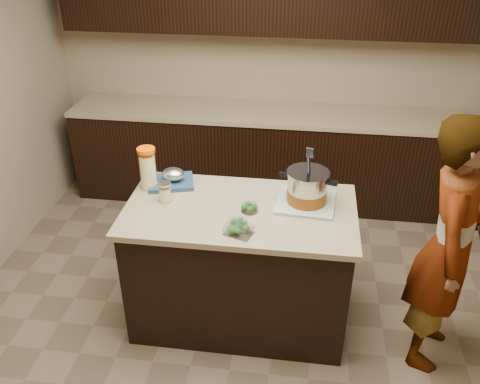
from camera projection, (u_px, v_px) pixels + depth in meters
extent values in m
plane|color=brown|center=(240.00, 314.00, 3.65)|extent=(4.00, 4.00, 0.00)
cube|color=tan|center=(270.00, 53.00, 4.68)|extent=(4.00, 0.04, 2.70)
cube|color=black|center=(264.00, 157.00, 4.88)|extent=(3.60, 0.60, 0.86)
cube|color=tan|center=(265.00, 113.00, 4.66)|extent=(3.60, 0.63, 0.04)
cube|color=black|center=(240.00, 267.00, 3.43)|extent=(1.40, 0.75, 0.86)
cube|color=tan|center=(240.00, 211.00, 3.20)|extent=(1.46, 0.81, 0.04)
cube|color=#5E895C|center=(306.00, 202.00, 3.24)|extent=(0.39, 0.39, 0.02)
cylinder|color=#B7B7BC|center=(307.00, 187.00, 3.19)|extent=(0.30, 0.30, 0.20)
cylinder|color=brown|center=(307.00, 195.00, 3.22)|extent=(0.30, 0.30, 0.08)
cylinder|color=#B7B7BC|center=(308.00, 173.00, 3.13)|extent=(0.32, 0.32, 0.01)
cube|color=black|center=(284.00, 175.00, 3.20)|extent=(0.07, 0.04, 0.03)
cube|color=black|center=(333.00, 183.00, 3.11)|extent=(0.07, 0.04, 0.03)
cylinder|color=black|center=(309.00, 167.00, 3.08)|extent=(0.04, 0.11, 0.24)
cylinder|color=#FBF299|center=(148.00, 172.00, 3.36)|extent=(0.11, 0.11, 0.24)
cylinder|color=white|center=(148.00, 170.00, 3.35)|extent=(0.12, 0.12, 0.27)
cylinder|color=#FC5F05|center=(146.00, 150.00, 3.28)|extent=(0.12, 0.12, 0.02)
cylinder|color=#FBF299|center=(165.00, 195.00, 3.25)|extent=(0.08, 0.08, 0.09)
cylinder|color=white|center=(165.00, 193.00, 3.24)|extent=(0.08, 0.08, 0.12)
cylinder|color=silver|center=(164.00, 183.00, 3.21)|extent=(0.09, 0.09, 0.02)
cylinder|color=silver|center=(249.00, 208.00, 3.15)|extent=(0.11, 0.11, 0.05)
cylinder|color=silver|center=(239.00, 224.00, 3.00)|extent=(0.13, 0.13, 0.05)
cube|color=silver|center=(239.00, 230.00, 2.94)|extent=(0.19, 0.16, 0.06)
cube|color=navy|center=(171.00, 182.00, 3.45)|extent=(0.35, 0.31, 0.03)
ellipsoid|color=silver|center=(173.00, 175.00, 3.42)|extent=(0.15, 0.13, 0.08)
imported|color=gray|center=(449.00, 247.00, 2.97)|extent=(0.56, 0.69, 1.65)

